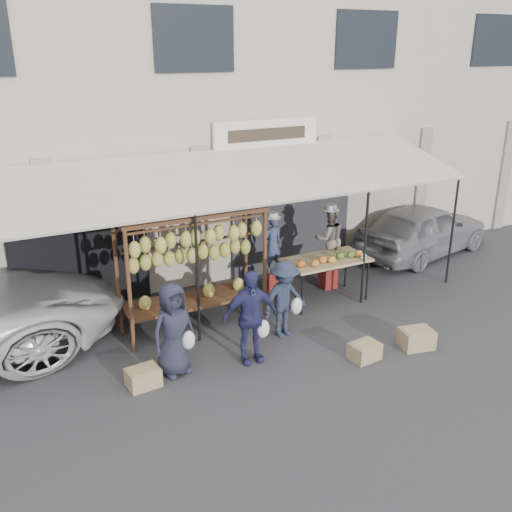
{
  "coord_description": "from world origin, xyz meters",
  "views": [
    {
      "loc": [
        -4.16,
        -7.23,
        4.89
      ],
      "look_at": [
        0.24,
        1.4,
        1.3
      ],
      "focal_mm": 40.0,
      "sensor_mm": 36.0,
      "label": 1
    }
  ],
  "objects": [
    {
      "name": "banana_rack",
      "position": [
        -0.89,
        1.62,
        1.57
      ],
      "size": [
        2.6,
        0.9,
        2.24
      ],
      "color": "#4C2B1A",
      "rests_on": "ground_plane"
    },
    {
      "name": "crate_near_a",
      "position": [
        1.2,
        -0.67,
        0.14
      ],
      "size": [
        0.51,
        0.41,
        0.28
      ],
      "primitive_type": "cube",
      "rotation": [
        0.0,
        0.0,
        0.11
      ],
      "color": "tan",
      "rests_on": "ground_plane"
    },
    {
      "name": "vendor_right",
      "position": [
        2.33,
        2.11,
        1.1
      ],
      "size": [
        0.74,
        0.63,
        1.32
      ],
      "primitive_type": "imported",
      "rotation": [
        0.0,
        0.0,
        2.92
      ],
      "color": "gray",
      "rests_on": "stool_right"
    },
    {
      "name": "shophouse",
      "position": [
        -0.0,
        6.5,
        3.65
      ],
      "size": [
        24.0,
        6.15,
        7.3
      ],
      "color": "#C4B39D",
      "rests_on": "ground_plane"
    },
    {
      "name": "crate_far",
      "position": [
        -2.29,
        0.21,
        0.15
      ],
      "size": [
        0.52,
        0.41,
        0.29
      ],
      "primitive_type": "cube",
      "rotation": [
        0.0,
        0.0,
        0.1
      ],
      "color": "tan",
      "rests_on": "ground_plane"
    },
    {
      "name": "crate_near_b",
      "position": [
        2.24,
        -0.75,
        0.16
      ],
      "size": [
        0.62,
        0.52,
        0.33
      ],
      "primitive_type": "cube",
      "rotation": [
        0.0,
        0.0,
        -0.21
      ],
      "color": "tan",
      "rests_on": "ground_plane"
    },
    {
      "name": "customer_left",
      "position": [
        -1.73,
        0.35,
        0.76
      ],
      "size": [
        0.85,
        0.66,
        1.53
      ],
      "primitive_type": "imported",
      "rotation": [
        0.0,
        0.0,
        0.26
      ],
      "color": "#212333",
      "rests_on": "ground_plane"
    },
    {
      "name": "stool_right",
      "position": [
        2.33,
        2.11,
        0.22
      ],
      "size": [
        0.35,
        0.35,
        0.43
      ],
      "primitive_type": "cube",
      "rotation": [
        0.0,
        0.0,
        0.13
      ],
      "color": "maroon",
      "rests_on": "ground_plane"
    },
    {
      "name": "customer_mid",
      "position": [
        -0.51,
        0.16,
        0.79
      ],
      "size": [
        0.96,
        0.46,
        1.59
      ],
      "primitive_type": "imported",
      "rotation": [
        0.0,
        0.0,
        -0.08
      ],
      "color": "navy",
      "rests_on": "ground_plane"
    },
    {
      "name": "vendor_left",
      "position": [
        1.21,
        2.56,
        1.02
      ],
      "size": [
        0.48,
        0.35,
        1.22
      ],
      "primitive_type": "imported",
      "rotation": [
        0.0,
        0.0,
        3.29
      ],
      "color": "#374464",
      "rests_on": "stool_left"
    },
    {
      "name": "customer_right",
      "position": [
        0.42,
        0.65,
        0.71
      ],
      "size": [
        0.99,
        0.68,
        1.41
      ],
      "primitive_type": "imported",
      "rotation": [
        0.0,
        0.0,
        0.18
      ],
      "color": "#232A41",
      "rests_on": "ground_plane"
    },
    {
      "name": "stool_left",
      "position": [
        1.21,
        2.56,
        0.21
      ],
      "size": [
        0.33,
        0.33,
        0.41
      ],
      "primitive_type": "cube",
      "rotation": [
        0.0,
        0.0,
        -0.13
      ],
      "color": "maroon",
      "rests_on": "ground_plane"
    },
    {
      "name": "sedan",
      "position": [
        5.55,
        2.78,
        0.65
      ],
      "size": [
        4.08,
        2.33,
        1.31
      ],
      "primitive_type": "imported",
      "rotation": [
        0.0,
        0.0,
        1.79
      ],
      "color": "gray",
      "rests_on": "ground_plane"
    },
    {
      "name": "awning",
      "position": [
        0.01,
        2.28,
        2.57
      ],
      "size": [
        10.0,
        2.35,
        2.92
      ],
      "color": "beige",
      "rests_on": "ground_plane"
    },
    {
      "name": "ground_plane",
      "position": [
        0.0,
        0.0,
        0.0
      ],
      "size": [
        90.0,
        90.0,
        0.0
      ],
      "primitive_type": "plane",
      "color": "#2D2D30"
    },
    {
      "name": "produce_table",
      "position": [
        1.9,
        1.54,
        0.87
      ],
      "size": [
        1.7,
        0.9,
        1.04
      ],
      "color": "tan",
      "rests_on": "ground_plane"
    }
  ]
}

